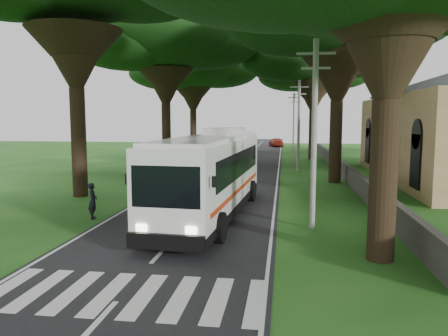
{
  "coord_description": "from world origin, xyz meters",
  "views": [
    {
      "loc": [
        4.24,
        -12.8,
        4.75
      ],
      "look_at": [
        1.23,
        9.11,
        2.2
      ],
      "focal_mm": 35.0,
      "sensor_mm": 36.0,
      "label": 1
    }
  ],
  "objects": [
    {
      "name": "tree_l_far",
      "position": [
        -8.5,
        48.0,
        11.8
      ],
      "size": [
        15.17,
        15.17,
        15.12
      ],
      "color": "black",
      "rests_on": "ground"
    },
    {
      "name": "tree_r_mida",
      "position": [
        8.0,
        20.0,
        12.08
      ],
      "size": [
        14.06,
        14.06,
        15.22
      ],
      "color": "black",
      "rests_on": "ground"
    },
    {
      "name": "ground",
      "position": [
        0.0,
        0.0,
        0.0
      ],
      "size": [
        140.0,
        140.0,
        0.0
      ],
      "primitive_type": "plane",
      "color": "#1D4F16",
      "rests_on": "ground"
    },
    {
      "name": "property_wall",
      "position": [
        9.0,
        24.0,
        0.6
      ],
      "size": [
        0.35,
        50.0,
        1.2
      ],
      "primitive_type": "cube",
      "color": "#383533",
      "rests_on": "ground"
    },
    {
      "name": "pole_mid",
      "position": [
        5.5,
        26.0,
        4.18
      ],
      "size": [
        1.6,
        0.24,
        8.0
      ],
      "color": "gray",
      "rests_on": "ground"
    },
    {
      "name": "tree_l_midb",
      "position": [
        -7.5,
        30.0,
        12.6
      ],
      "size": [
        15.62,
        15.62,
        16.02
      ],
      "color": "black",
      "rests_on": "ground"
    },
    {
      "name": "road",
      "position": [
        0.0,
        25.0,
        0.01
      ],
      "size": [
        8.0,
        120.0,
        0.04
      ],
      "primitive_type": "cube",
      "color": "black",
      "rests_on": "ground"
    },
    {
      "name": "distant_car_a",
      "position": [
        -0.8,
        34.29,
        0.64
      ],
      "size": [
        2.49,
        3.85,
        1.22
      ],
      "primitive_type": "imported",
      "rotation": [
        0.0,
        0.0,
        2.82
      ],
      "color": "#B9B8BE",
      "rests_on": "road"
    },
    {
      "name": "tree_r_midb",
      "position": [
        7.5,
        38.0,
        11.9
      ],
      "size": [
        14.59,
        14.59,
        15.12
      ],
      "color": "black",
      "rests_on": "ground"
    },
    {
      "name": "pole_near",
      "position": [
        5.5,
        6.0,
        4.18
      ],
      "size": [
        1.6,
        0.24,
        8.0
      ],
      "color": "gray",
      "rests_on": "ground"
    },
    {
      "name": "tree_r_far",
      "position": [
        8.5,
        56.0,
        11.91
      ],
      "size": [
        15.01,
        15.01,
        15.21
      ],
      "color": "black",
      "rests_on": "ground"
    },
    {
      "name": "distant_car_c",
      "position": [
        3.0,
        59.97,
        0.71
      ],
      "size": [
        2.72,
        4.98,
        1.37
      ],
      "primitive_type": "imported",
      "rotation": [
        0.0,
        0.0,
        3.32
      ],
      "color": "#9E2617",
      "rests_on": "road"
    },
    {
      "name": "pedestrian",
      "position": [
        -4.64,
        6.37,
        0.86
      ],
      "size": [
        0.58,
        0.72,
        1.72
      ],
      "primitive_type": "imported",
      "rotation": [
        0.0,
        0.0,
        1.88
      ],
      "color": "black",
      "rests_on": "ground"
    },
    {
      "name": "crosswalk",
      "position": [
        0.0,
        -2.0,
        0.0
      ],
      "size": [
        8.0,
        3.0,
        0.01
      ],
      "primitive_type": "cube",
      "color": "silver",
      "rests_on": "ground"
    },
    {
      "name": "coach_bus",
      "position": [
        0.8,
        7.73,
        2.09
      ],
      "size": [
        3.77,
        13.31,
        3.88
      ],
      "rotation": [
        0.0,
        0.0,
        -0.07
      ],
      "color": "white",
      "rests_on": "ground"
    },
    {
      "name": "pole_far",
      "position": [
        5.5,
        46.0,
        4.18
      ],
      "size": [
        1.6,
        0.24,
        8.0
      ],
      "color": "gray",
      "rests_on": "ground"
    }
  ]
}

